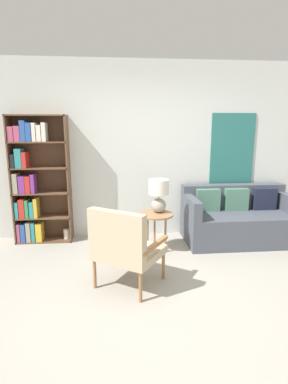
# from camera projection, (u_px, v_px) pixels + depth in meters

# --- Properties ---
(ground_plane) EXTENTS (14.00, 14.00, 0.00)m
(ground_plane) POSITION_uv_depth(u_px,v_px,m) (152.00, 304.00, 2.97)
(ground_plane) COLOR #9E998E
(wall_back) EXTENTS (6.40, 0.08, 2.70)m
(wall_back) POSITION_uv_depth(u_px,v_px,m) (138.00, 151.00, 4.66)
(wall_back) COLOR silver
(wall_back) RESTS_ON ground_plane
(bookshelf) EXTENTS (0.83, 0.30, 1.89)m
(bookshelf) POSITION_uv_depth(u_px,v_px,m) (34.00, 181.00, 4.43)
(bookshelf) COLOR brown
(bookshelf) RESTS_ON ground_plane
(armchair) EXTENTS (0.88, 0.87, 0.90)m
(armchair) POSITION_uv_depth(u_px,v_px,m) (124.00, 245.00, 3.15)
(armchair) COLOR olive
(armchair) RESTS_ON ground_plane
(couch) EXTENTS (1.63, 0.83, 0.83)m
(couch) POSITION_uv_depth(u_px,v_px,m) (238.00, 219.00, 4.58)
(couch) COLOR #474C56
(couch) RESTS_ON ground_plane
(side_table) EXTENTS (0.48, 0.48, 0.54)m
(side_table) POSITION_uv_depth(u_px,v_px,m) (156.00, 218.00, 4.15)
(side_table) COLOR #99704C
(side_table) RESTS_ON ground_plane
(table_lamp) EXTENTS (0.28, 0.28, 0.47)m
(table_lamp) POSITION_uv_depth(u_px,v_px,m) (159.00, 193.00, 4.15)
(table_lamp) COLOR #A59E93
(table_lamp) RESTS_ON side_table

